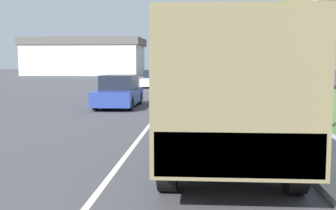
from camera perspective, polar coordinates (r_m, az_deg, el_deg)
ground_plane at (r=36.79m, az=1.50°, el=2.50°), size 180.00×180.00×0.00m
lane_centre_stripe at (r=36.79m, az=1.50°, el=2.50°), size 0.12×120.00×0.00m
sidewalk_right at (r=36.87m, az=8.51°, el=2.53°), size 1.80×120.00×0.12m
grass_strip_right at (r=37.48m, az=15.23°, el=2.37°), size 7.00×120.00×0.02m
military_truck at (r=9.11m, az=7.42°, el=2.77°), size 2.33×7.47×2.86m
car_nearest_ahead at (r=20.05m, az=-6.68°, el=1.67°), size 1.77×4.39×1.51m
car_second_ahead at (r=36.00m, az=-1.86°, el=3.48°), size 1.90×4.71×1.46m
car_third_ahead at (r=47.58m, az=0.32°, el=4.10°), size 1.93×4.38×1.58m
tree_far_right at (r=30.46m, az=18.55°, el=13.03°), size 3.54×3.54×7.88m
building_distant at (r=73.61m, az=-11.15°, el=6.46°), size 19.78×10.93×6.18m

